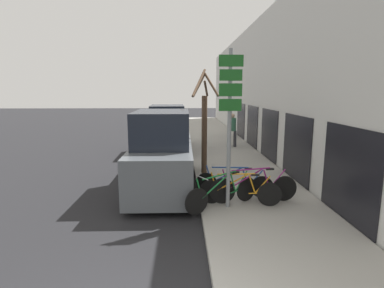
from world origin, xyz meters
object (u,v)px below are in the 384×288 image
at_px(parked_car_1, 168,131).
at_px(street_tree, 204,125).
at_px(signpost, 230,119).
at_px(bicycle_0, 223,193).
at_px(bicycle_1, 240,191).
at_px(bicycle_3, 234,183).
at_px(parked_car_0, 163,155).
at_px(bicycle_2, 254,188).
at_px(pedestrian_near, 232,128).

bearing_deg(parked_car_1, street_tree, -73.18).
xyz_separation_m(signpost, bicycle_0, (-0.13, -0.03, -1.82)).
bearing_deg(street_tree, bicycle_1, -76.98).
height_order(parked_car_1, street_tree, street_tree).
height_order(bicycle_0, bicycle_3, bicycle_0).
bearing_deg(bicycle_0, parked_car_0, 7.95).
bearing_deg(street_tree, signpost, -83.25).
distance_m(bicycle_0, parked_car_0, 2.55).
relative_size(signpost, bicycle_0, 2.00).
xyz_separation_m(parked_car_0, street_tree, (1.36, 1.28, 0.77)).
bearing_deg(street_tree, bicycle_2, -69.10).
xyz_separation_m(bicycle_0, bicycle_2, (0.84, 0.33, 0.01)).
relative_size(signpost, street_tree, 1.07).
xyz_separation_m(bicycle_2, bicycle_3, (-0.44, 0.47, -0.03)).
distance_m(bicycle_0, parked_car_1, 7.90).
bearing_deg(bicycle_3, street_tree, 29.98).
bearing_deg(bicycle_0, bicycle_3, -58.79).
xyz_separation_m(bicycle_3, pedestrian_near, (1.19, 7.44, 0.63)).
distance_m(bicycle_0, street_tree, 3.46).
xyz_separation_m(bicycle_2, parked_car_1, (-2.57, 7.36, 0.50)).
distance_m(parked_car_0, parked_car_1, 5.79).
xyz_separation_m(bicycle_1, pedestrian_near, (1.14, 8.09, 0.63)).
relative_size(signpost, bicycle_3, 1.84).
distance_m(pedestrian_near, street_tree, 5.43).
relative_size(bicycle_2, parked_car_0, 0.50).
xyz_separation_m(bicycle_3, street_tree, (-0.65, 2.38, 1.34)).
bearing_deg(street_tree, parked_car_0, -136.54).
bearing_deg(parked_car_0, signpost, -46.82).
height_order(signpost, street_tree, signpost).
relative_size(parked_car_0, pedestrian_near, 2.67).
distance_m(bicycle_1, street_tree, 3.38).
bearing_deg(pedestrian_near, bicycle_0, -85.38).
relative_size(bicycle_0, parked_car_0, 0.41).
relative_size(parked_car_0, street_tree, 1.28).
distance_m(bicycle_2, parked_car_1, 7.81).
xyz_separation_m(signpost, parked_car_0, (-1.73, 1.87, -1.26)).
relative_size(bicycle_1, pedestrian_near, 1.19).
bearing_deg(bicycle_2, bicycle_1, 108.81).
bearing_deg(bicycle_0, signpost, -107.10).
relative_size(bicycle_0, street_tree, 0.53).
bearing_deg(bicycle_3, parked_car_1, 31.86).
relative_size(bicycle_1, bicycle_3, 0.99).
xyz_separation_m(pedestrian_near, street_tree, (-1.84, -5.06, 0.71)).
bearing_deg(parked_car_1, bicycle_1, -75.20).
distance_m(signpost, bicycle_3, 2.01).
bearing_deg(street_tree, bicycle_0, -85.60).
distance_m(signpost, pedestrian_near, 8.43).
relative_size(bicycle_0, bicycle_2, 0.82).
height_order(signpost, bicycle_3, signpost).
relative_size(signpost, parked_car_0, 0.83).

